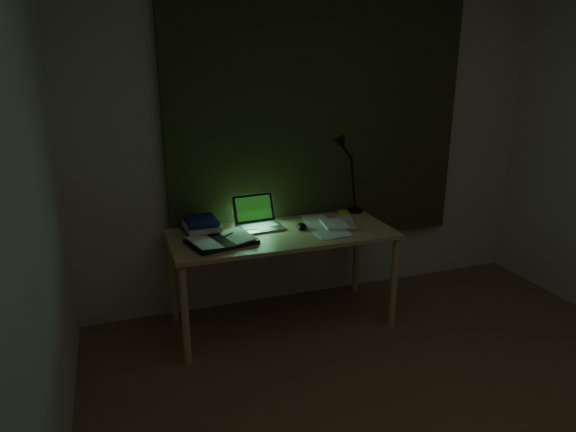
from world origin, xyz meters
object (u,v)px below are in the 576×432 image
at_px(open_textbook, 221,241).
at_px(book_stack, 201,225).
at_px(desk, 282,279).
at_px(desk_lamp, 357,173).
at_px(loose_papers, 326,224).
at_px(laptop, 261,214).

xyz_separation_m(open_textbook, book_stack, (-0.08, 0.24, 0.03)).
xyz_separation_m(desk, desk_lamp, (0.66, 0.26, 0.63)).
bearing_deg(loose_papers, laptop, 168.25).
relative_size(desk, open_textbook, 3.74).
bearing_deg(laptop, desk, -50.46).
height_order(open_textbook, desk_lamp, desk_lamp).
height_order(laptop, loose_papers, laptop).
xyz_separation_m(laptop, book_stack, (-0.39, 0.05, -0.05)).
xyz_separation_m(open_textbook, desk_lamp, (1.09, 0.33, 0.28)).
relative_size(desk, loose_papers, 3.86).
xyz_separation_m(laptop, loose_papers, (0.44, -0.09, -0.10)).
distance_m(open_textbook, desk_lamp, 1.17).
bearing_deg(open_textbook, desk, -3.80).
relative_size(desk, desk_lamp, 2.49).
bearing_deg(desk_lamp, loose_papers, -158.39).
bearing_deg(open_textbook, loose_papers, -6.57).
bearing_deg(open_textbook, desk_lamp, 3.10).
relative_size(laptop, book_stack, 1.29).
relative_size(open_textbook, loose_papers, 1.03).
height_order(open_textbook, book_stack, book_stack).
distance_m(laptop, loose_papers, 0.46).
xyz_separation_m(desk, loose_papers, (0.33, 0.02, 0.35)).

